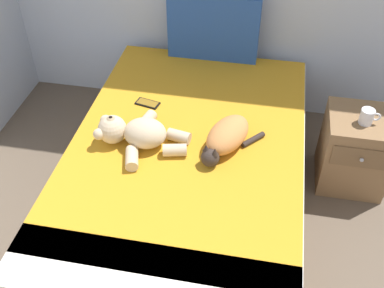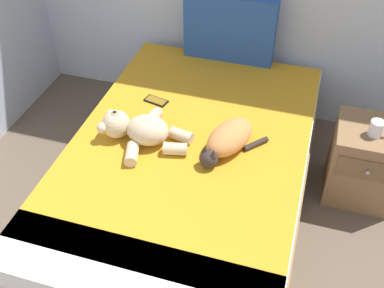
{
  "view_description": "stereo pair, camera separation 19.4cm",
  "coord_description": "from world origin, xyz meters",
  "views": [
    {
      "loc": [
        1.91,
        0.9,
        2.23
      ],
      "look_at": [
        1.57,
        2.72,
        0.59
      ],
      "focal_mm": 43.16,
      "sensor_mm": 36.0,
      "label": 1
    },
    {
      "loc": [
        2.1,
        0.95,
        2.23
      ],
      "look_at": [
        1.57,
        2.72,
        0.59
      ],
      "focal_mm": 43.16,
      "sensor_mm": 36.0,
      "label": 2
    }
  ],
  "objects": [
    {
      "name": "bed",
      "position": [
        1.52,
        2.82,
        0.25
      ],
      "size": [
        1.36,
        2.08,
        0.5
      ],
      "color": "olive",
      "rests_on": "ground_plane"
    },
    {
      "name": "patterned_cushion",
      "position": [
        1.52,
        3.78,
        0.73
      ],
      "size": [
        0.63,
        0.11,
        0.47
      ],
      "color": "#264C99",
      "rests_on": "bed"
    },
    {
      "name": "cat",
      "position": [
        1.74,
        2.83,
        0.57
      ],
      "size": [
        0.36,
        0.42,
        0.15
      ],
      "color": "#D18447",
      "rests_on": "bed"
    },
    {
      "name": "teddy_bear",
      "position": [
        1.24,
        2.77,
        0.57
      ],
      "size": [
        0.53,
        0.48,
        0.18
      ],
      "color": "beige",
      "rests_on": "bed"
    },
    {
      "name": "cell_phone",
      "position": [
        1.2,
        3.14,
        0.5
      ],
      "size": [
        0.16,
        0.1,
        0.01
      ],
      "color": "black",
      "rests_on": "bed"
    },
    {
      "name": "nightstand",
      "position": [
        2.53,
        3.22,
        0.26
      ],
      "size": [
        0.41,
        0.42,
        0.51
      ],
      "color": "olive",
      "rests_on": "ground_plane"
    },
    {
      "name": "mug",
      "position": [
        2.53,
        3.18,
        0.56
      ],
      "size": [
        0.12,
        0.08,
        0.09
      ],
      "color": "silver",
      "rests_on": "nightstand"
    }
  ]
}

